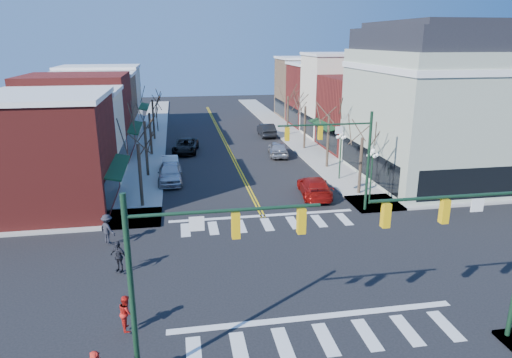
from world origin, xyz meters
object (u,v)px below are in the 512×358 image
car_left_near (170,173)px  car_right_far (267,130)px  pedestrian_dark_a (118,256)px  car_left_mid (170,164)px  car_left_far (186,146)px  pedestrian_dark_b (107,229)px  lamppost_midblock (341,147)px  pedestrian_red_b (126,312)px  lamppost_corner (372,167)px  car_right_near (314,187)px  car_right_mid (278,148)px  victorian_corner (437,103)px

car_left_near → car_right_far: bearing=56.7°
pedestrian_dark_a → car_left_mid: bearing=116.3°
car_left_near → car_left_far: size_ratio=0.94×
pedestrian_dark_b → car_left_mid: bearing=-58.7°
lamppost_midblock → pedestrian_red_b: bearing=-130.2°
car_left_mid → pedestrian_red_b: bearing=-95.7°
lamppost_corner → car_right_near: (-3.40, 2.77, -2.19)m
lamppost_corner → car_right_mid: bearing=102.0°
car_left_near → car_right_far: car_left_near is taller
car_right_mid → lamppost_midblock: bearing=116.5°
car_left_near → pedestrian_dark_a: pedestrian_dark_a is taller
car_right_near → pedestrian_dark_b: bearing=30.1°
lamppost_midblock → car_left_mid: lamppost_midblock is taller
victorian_corner → car_left_near: (-22.90, 2.37, -5.80)m
lamppost_corner → pedestrian_dark_b: lamppost_corner is taller
lamppost_corner → car_left_far: (-13.00, 19.18, -2.21)m
car_right_mid → pedestrian_dark_b: 24.67m
car_right_far → pedestrian_dark_a: pedestrian_dark_a is taller
car_right_mid → pedestrian_dark_b: pedestrian_dark_b is taller
car_right_mid → lamppost_corner: bearing=108.7°
car_right_near → lamppost_corner: bearing=147.2°
car_left_mid → victorian_corner: bearing=-16.1°
pedestrian_red_b → car_right_mid: bearing=-35.4°
lamppost_midblock → car_right_far: size_ratio=0.86×
lamppost_corner → pedestrian_dark_a: bearing=-156.4°
lamppost_midblock → car_right_mid: (-3.40, 9.48, -2.16)m
pedestrian_dark_a → car_right_mid: bearing=93.5°
lamppost_midblock → car_right_far: (-2.59, 19.79, -2.14)m
lamppost_midblock → car_left_mid: bearing=159.9°
lamppost_midblock → car_left_near: lamppost_midblock is taller
car_right_far → pedestrian_dark_a: 36.81m
car_right_far → car_right_near: bearing=88.7°
car_right_mid → pedestrian_dark_a: (-13.77, -23.49, 0.19)m
pedestrian_dark_a → pedestrian_dark_b: bearing=139.3°
car_left_far → car_right_mid: 10.12m
car_left_mid → car_right_near: (11.20, -9.08, 0.07)m
car_left_near → car_left_far: bearing=82.2°
car_left_far → lamppost_midblock: bearing=-36.5°
car_right_far → car_right_mid: bearing=86.2°
car_left_mid → car_left_far: 7.51m
pedestrian_dark_a → pedestrian_dark_b: pedestrian_dark_b is taller
lamppost_corner → lamppost_midblock: (0.00, 6.50, 0.00)m
lamppost_midblock → car_right_far: lamppost_midblock is taller
car_right_mid → car_right_far: car_right_far is taller
car_left_near → pedestrian_dark_a: (-2.57, -15.88, 0.14)m
pedestrian_red_b → pedestrian_dark_a: size_ratio=0.92×
lamppost_midblock → car_left_mid: size_ratio=1.02×
victorian_corner → car_left_far: (-21.30, 13.18, -5.91)m
car_left_near → pedestrian_dark_b: (-3.60, -12.14, 0.19)m
car_left_mid → lamppost_midblock: bearing=-21.9°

